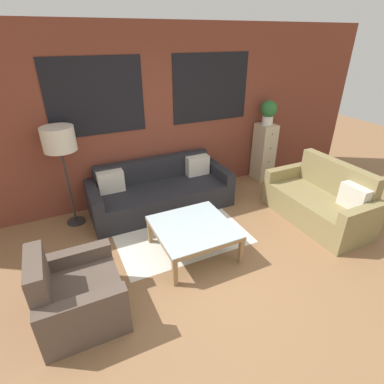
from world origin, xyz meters
name	(u,v)px	position (x,y,z in m)	size (l,w,h in m)	color
ground_plane	(233,277)	(0.00, 0.00, 0.00)	(16.00, 16.00, 0.00)	#8E6642
wall_back_brick	(158,117)	(0.00, 2.44, 1.41)	(8.40, 0.09, 2.80)	brown
rug	(177,229)	(-0.22, 1.23, 0.00)	(1.84, 1.56, 0.00)	silver
couch_dark	(161,193)	(-0.20, 1.95, 0.28)	(2.29, 0.88, 0.78)	#232328
settee_vintage	(320,202)	(1.89, 0.52, 0.31)	(0.80, 1.62, 0.92)	olive
armchair_corner	(77,295)	(-1.73, 0.23, 0.28)	(0.80, 0.88, 0.84)	brown
coffee_table	(193,230)	(-0.22, 0.65, 0.36)	(0.98, 0.98, 0.41)	silver
floor_lamp	(59,142)	(-1.57, 2.09, 1.31)	(0.44, 0.44, 1.52)	#2D2D2D
drawer_cabinet	(264,152)	(2.05, 2.18, 0.55)	(0.32, 0.38, 1.11)	#C6B793
potted_plant	(269,111)	(2.05, 2.18, 1.36)	(0.30, 0.30, 0.44)	silver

